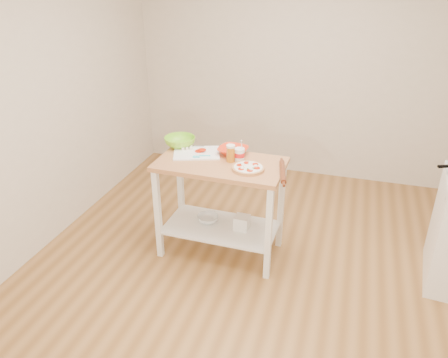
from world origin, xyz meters
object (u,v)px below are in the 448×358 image
green_bowl (180,142)px  orange_bowl (233,151)px  cutting_board (196,153)px  yogurt_tub (239,154)px  prep_island (221,189)px  shelf_bin (242,222)px  pizza (248,168)px  knife (185,146)px  beer_pint (231,153)px  shelf_glass_bowl (208,219)px  rolling_pin (283,172)px  spatula (201,156)px

green_bowl → orange_bowl: bearing=-3.9°
cutting_board → yogurt_tub: size_ratio=2.51×
prep_island → green_bowl: green_bowl is taller
cutting_board → shelf_bin: size_ratio=3.79×
cutting_board → yogurt_tub: (0.40, -0.03, 0.05)m
yogurt_tub → pizza: bearing=-53.9°
knife → yogurt_tub: (0.55, -0.13, 0.04)m
cutting_board → orange_bowl: size_ratio=1.89×
prep_island → beer_pint: size_ratio=7.42×
knife → shelf_glass_bowl: bearing=-47.9°
beer_pint → shelf_glass_bowl: bearing=179.8°
cutting_board → green_bowl: size_ratio=1.69×
green_bowl → beer_pint: size_ratio=1.92×
green_bowl → shelf_glass_bowl: bearing=-30.6°
knife → green_bowl: size_ratio=0.93×
prep_island → cutting_board: cutting_board is taller
knife → rolling_pin: rolling_pin is taller
orange_bowl → knife: bearing=178.0°
shelf_bin → spatula: bearing=177.6°
prep_island → orange_bowl: 0.35m
cutting_board → rolling_pin: (0.81, -0.20, 0.01)m
spatula → green_bowl: 0.34m
cutting_board → orange_bowl: orange_bowl is taller
green_bowl → yogurt_tub: 0.62m
prep_island → beer_pint: 0.34m
beer_pint → orange_bowl: bearing=98.9°
orange_bowl → yogurt_tub: (0.09, -0.11, 0.02)m
pizza → rolling_pin: (0.28, -0.00, 0.01)m
green_bowl → shelf_bin: 0.93m
cutting_board → knife: (-0.14, 0.10, 0.01)m
rolling_pin → cutting_board: bearing=166.1°
cutting_board → spatula: bearing=-68.2°
pizza → yogurt_tub: 0.21m
orange_bowl → rolling_pin: (0.49, -0.28, -0.01)m
pizza → rolling_pin: bearing=-0.9°
prep_island → pizza: pizza is taller
shelf_bin → knife: bearing=162.0°
beer_pint → yogurt_tub: bearing=35.9°
shelf_bin → pizza: bearing=-54.7°
knife → shelf_bin: (0.60, -0.19, -0.59)m
yogurt_tub → spatula: bearing=-171.4°
spatula → beer_pint: (0.27, 0.00, 0.06)m
prep_island → yogurt_tub: 0.35m
yogurt_tub → shelf_glass_bowl: yogurt_tub is taller
green_bowl → beer_pint: beer_pint is taller
cutting_board → spatula: 0.11m
green_bowl → shelf_bin: size_ratio=2.24×
spatula → green_bowl: bearing=129.3°
pizza → green_bowl: green_bowl is taller
shelf_bin → yogurt_tub: bearing=127.2°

